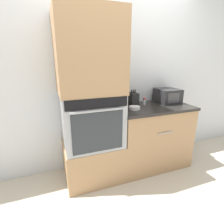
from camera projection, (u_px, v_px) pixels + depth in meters
The scene contains 12 objects.
ground_plane at pixel (127, 183), 2.22m from camera, with size 12.00×12.00×0.00m, color beige.
wall_back at pixel (110, 79), 2.42m from camera, with size 8.00×0.05×2.50m.
oven_cabinet_base at pixel (93, 160), 2.30m from camera, with size 0.72×0.60×0.49m.
wall_oven at pixel (91, 119), 2.13m from camera, with size 0.69×0.64×0.64m.
oven_cabinet_upper at pixel (89, 53), 1.91m from camera, with size 0.72×0.60×0.88m.
counter_unit at pixel (151, 136), 2.54m from camera, with size 1.06×0.63×0.90m.
microwave at pixel (167, 96), 2.56m from camera, with size 0.31×0.32×0.21m.
knife_block at pixel (133, 99), 2.42m from camera, with size 0.11×0.16×0.22m.
bowl at pixel (135, 108), 2.25m from camera, with size 0.14×0.14×0.04m.
condiment_jar_near at pixel (125, 103), 2.40m from camera, with size 0.05×0.05×0.07m.
condiment_jar_mid at pixel (144, 101), 2.45m from camera, with size 0.04×0.04×0.10m.
condiment_jar_far at pixel (136, 101), 2.55m from camera, with size 0.06×0.06×0.06m.
Camera 1 is at (-0.83, -1.68, 1.52)m, focal length 28.00 mm.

